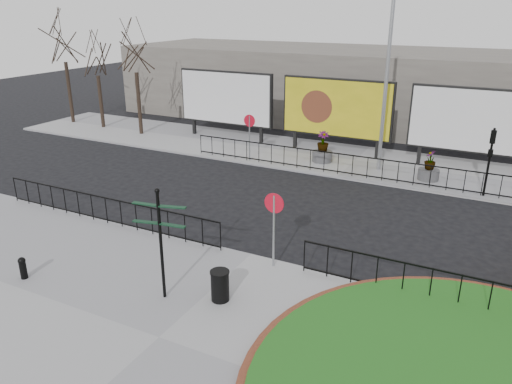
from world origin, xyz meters
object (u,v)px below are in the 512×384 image
Objects in this scene: fingerpost_sign at (160,233)px; litter_bin at (220,285)px; lamp_post at (387,74)px; billboard_mid at (337,108)px; planter_a at (323,151)px; planter_c at (429,170)px; bollard at (23,267)px.

fingerpost_sign reaches higher than litter_bin.
litter_bin is at bearing 13.52° from fingerpost_sign.
litter_bin is at bearing -94.16° from lamp_post.
billboard_mid reaches higher than planter_a.
fingerpost_sign is 2.04× the size of planter_a.
planter_a is at bearing 174.79° from planter_c.
lamp_post is 10.15× the size of litter_bin.
planter_c is at bearing -11.38° from lamp_post.
planter_a is 1.13× the size of planter_c.
planter_a is at bearing 98.22° from litter_bin.
litter_bin reaches higher than bollard.
fingerpost_sign reaches higher than bollard.
fingerpost_sign reaches higher than planter_a.
bollard is at bearing -122.06° from planter_c.
litter_bin is at bearing -81.78° from planter_a.
lamp_post reaches higher than bollard.
litter_bin is (-1.01, -13.84, -4.25)m from lamp_post.
bollard is at bearing -102.62° from billboard_mid.
fingerpost_sign is 4.68× the size of bollard.
billboard_mid is 1.88× the size of fingerpost_sign.
fingerpost_sign is at bearing -99.84° from lamp_post.
planter_a is (-2.00, 13.84, 0.12)m from litter_bin.
lamp_post is at bearing 65.97° from bollard.
planter_c is at bearing -5.21° from planter_a.
billboard_mid is 4.34× the size of planter_c.
planter_a is (-0.00, -1.97, -1.90)m from billboard_mid.
billboard_mid is at bearing 90.00° from planter_a.
planter_a is at bearing 75.84° from bollard.
lamp_post is 5.73× the size of planter_a.
billboard_mid is 3.84× the size of planter_a.
billboard_mid is 4.23m from lamp_post.
fingerpost_sign is at bearing -109.71° from planter_c.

